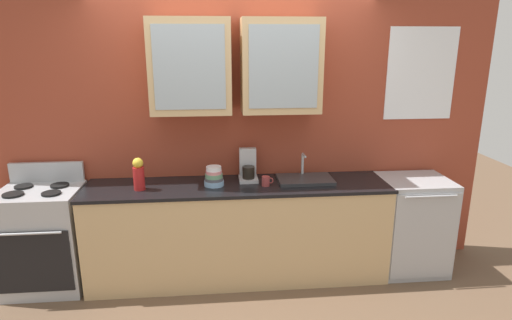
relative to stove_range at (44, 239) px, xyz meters
name	(u,v)px	position (x,y,z in m)	size (l,w,h in m)	color
ground_plane	(239,275)	(1.72, 0.00, -0.46)	(10.00, 10.00, 0.00)	brown
back_wall_unit	(236,117)	(1.72, 0.30, 1.00)	(4.83, 0.45, 2.66)	#993D28
counter	(239,231)	(1.72, 0.00, -0.01)	(2.71, 0.60, 0.91)	tan
stove_range	(44,239)	(0.00, 0.00, 0.00)	(0.68, 0.59, 1.09)	#ADAFB5
sink_faucet	(305,179)	(2.33, 0.04, 0.47)	(0.50, 0.32, 0.23)	#2D2D30
bowl_stack	(214,177)	(1.50, 0.00, 0.52)	(0.17, 0.17, 0.17)	#8CB7E0
vase	(139,174)	(0.87, -0.05, 0.58)	(0.10, 0.10, 0.28)	#B21E1E
cup_near_sink	(266,181)	(1.96, -0.06, 0.49)	(0.10, 0.07, 0.09)	#993838
dishwasher	(411,224)	(3.37, 0.00, -0.01)	(0.62, 0.58, 0.91)	#ADAFB5
coffee_maker	(248,168)	(1.82, 0.13, 0.55)	(0.17, 0.20, 0.29)	#B7B7BC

